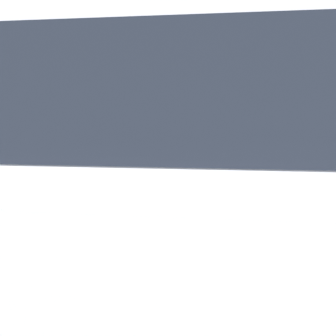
% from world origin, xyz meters
% --- Properties ---
extents(ground_plane, '(80.00, 80.00, 0.00)m').
position_xyz_m(ground_plane, '(0.00, 0.00, 0.00)').
color(ground_plane, '#38383A').
extents(sidewalk, '(3.20, 60.00, 0.16)m').
position_xyz_m(sidewalk, '(1.60, 0.00, 0.08)').
color(sidewalk, '#B2ADA3').
rests_on(sidewalk, ground_plane).
extents(fire_hydrant, '(0.33, 0.44, 0.74)m').
position_xyz_m(fire_hydrant, '(0.60, -0.25, 0.54)').
color(fire_hydrant, red).
rests_on(fire_hydrant, sidewalk).
extents(person, '(0.28, 0.19, 1.16)m').
position_xyz_m(person, '(0.83, -0.68, 0.85)').
color(person, '#998466').
rests_on(person, sidewalk).
extents(parked_car_silver_near, '(1.85, 5.10, 1.98)m').
position_xyz_m(parked_car_silver_near, '(-1.24, -1.03, 1.06)').
color(parked_car_silver_near, black).
rests_on(parked_car_silver_near, ground_plane).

